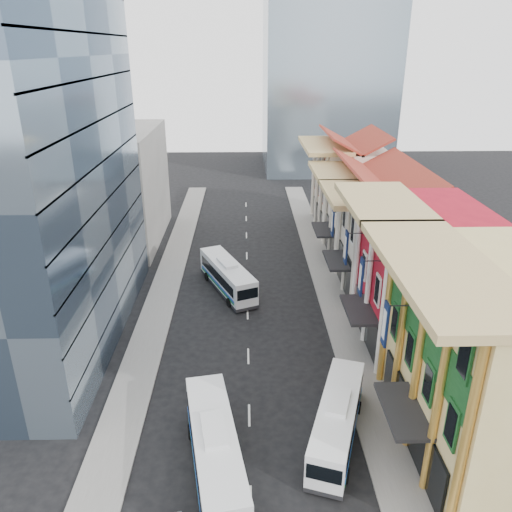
{
  "coord_description": "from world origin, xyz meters",
  "views": [
    {
      "loc": [
        -0.16,
        -19.01,
        23.08
      ],
      "look_at": [
        0.79,
        22.35,
        5.7
      ],
      "focal_mm": 35.0,
      "sensor_mm": 36.0,
      "label": 1
    }
  ],
  "objects_px": {
    "bus_left_near": "(215,450)",
    "bus_left_far": "(227,276)",
    "shophouse_tan": "(489,364)",
    "office_tower": "(23,162)",
    "bus_right": "(337,419)"
  },
  "relations": [
    {
      "from": "shophouse_tan",
      "to": "bus_right",
      "type": "bearing_deg",
      "value": 175.58
    },
    {
      "from": "office_tower",
      "to": "bus_left_near",
      "type": "distance_m",
      "value": 25.6
    },
    {
      "from": "bus_left_near",
      "to": "bus_left_far",
      "type": "xyz_separation_m",
      "value": [
        0.0,
        23.81,
        -0.06
      ]
    },
    {
      "from": "bus_left_far",
      "to": "bus_right",
      "type": "height_order",
      "value": "bus_left_far"
    },
    {
      "from": "office_tower",
      "to": "bus_left_far",
      "type": "bearing_deg",
      "value": 27.7
    },
    {
      "from": "bus_right",
      "to": "bus_left_far",
      "type": "bearing_deg",
      "value": 127.96
    },
    {
      "from": "bus_left_near",
      "to": "bus_right",
      "type": "height_order",
      "value": "bus_left_near"
    },
    {
      "from": "shophouse_tan",
      "to": "bus_left_near",
      "type": "relative_size",
      "value": 1.31
    },
    {
      "from": "bus_left_far",
      "to": "bus_right",
      "type": "distance_m",
      "value": 22.51
    },
    {
      "from": "bus_left_near",
      "to": "bus_right",
      "type": "distance_m",
      "value": 7.94
    },
    {
      "from": "shophouse_tan",
      "to": "bus_left_far",
      "type": "relative_size",
      "value": 1.36
    },
    {
      "from": "shophouse_tan",
      "to": "office_tower",
      "type": "distance_m",
      "value": 35.19
    },
    {
      "from": "bus_left_far",
      "to": "bus_right",
      "type": "bearing_deg",
      "value": -93.61
    },
    {
      "from": "bus_left_near",
      "to": "bus_right",
      "type": "relative_size",
      "value": 1.1
    },
    {
      "from": "office_tower",
      "to": "bus_left_near",
      "type": "bearing_deg",
      "value": -46.74
    }
  ]
}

